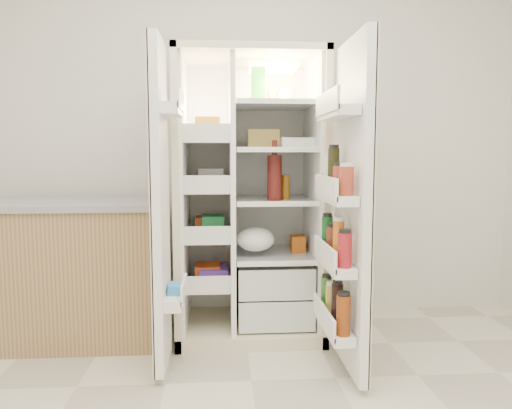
{
  "coord_description": "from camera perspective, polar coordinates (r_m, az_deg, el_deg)",
  "views": [
    {
      "loc": [
        -0.15,
        -1.51,
        1.17
      ],
      "look_at": [
        0.05,
        1.25,
        0.88
      ],
      "focal_mm": 34.0,
      "sensor_mm": 36.0,
      "label": 1
    }
  ],
  "objects": [
    {
      "name": "freezer_door",
      "position": [
        2.6,
        -11.12,
        -0.39
      ],
      "size": [
        0.15,
        0.4,
        1.72
      ],
      "color": "white",
      "rests_on": "floor"
    },
    {
      "name": "kitchen_counter",
      "position": [
        3.31,
        -21.42,
        -7.21
      ],
      "size": [
        1.22,
        0.65,
        0.88
      ],
      "color": "#A58052",
      "rests_on": "floor"
    },
    {
      "name": "refrigerator",
      "position": [
        3.2,
        -0.57,
        -1.73
      ],
      "size": [
        0.93,
        0.7,
        1.8
      ],
      "color": "beige",
      "rests_on": "floor"
    },
    {
      "name": "wall_back",
      "position": [
        3.52,
        -1.68,
        8.83
      ],
      "size": [
        4.0,
        0.02,
        2.7
      ],
      "primitive_type": "cube",
      "color": "silver",
      "rests_on": "floor"
    },
    {
      "name": "fridge_door",
      "position": [
        2.58,
        10.81,
        -1.02
      ],
      "size": [
        0.17,
        0.58,
        1.72
      ],
      "color": "white",
      "rests_on": "floor"
    }
  ]
}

